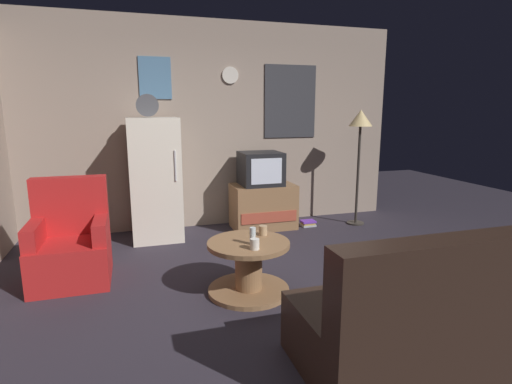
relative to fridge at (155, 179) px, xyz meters
The scene contains 13 objects.
ground_plane 2.30m from the fridge, 67.27° to the right, with size 12.00×12.00×0.00m, color #2D2833.
wall_with_art 1.14m from the fridge, 27.99° to the left, with size 5.20×0.12×2.74m.
fridge is the anchor object (origin of this frame).
tv_stand 1.49m from the fridge, ahead, with size 0.84×0.53×0.60m.
crt_tv 1.38m from the fridge, ahead, with size 0.54×0.51×0.44m.
standing_lamp 2.80m from the fridge, ahead, with size 0.32×0.32×1.59m.
coffee_table 2.01m from the fridge, 69.95° to the right, with size 0.72×0.72×0.47m.
wine_glass 2.04m from the fridge, 70.36° to the right, with size 0.05×0.05×0.15m, color silver.
mug_ceramic_white 2.15m from the fridge, 71.93° to the right, with size 0.08×0.08×0.09m, color silver.
mug_ceramic_tan 1.90m from the fridge, 63.42° to the right, with size 0.08×0.08×0.09m, color tan.
armchair 1.43m from the fridge, 128.74° to the right, with size 0.68×0.68×0.96m.
couch 3.52m from the fridge, 64.57° to the right, with size 1.70×0.80×0.92m.
book_stack 2.16m from the fridge, ahead, with size 0.19×0.15×0.08m.
Camera 1 is at (-1.10, -3.05, 1.60)m, focal length 28.44 mm.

